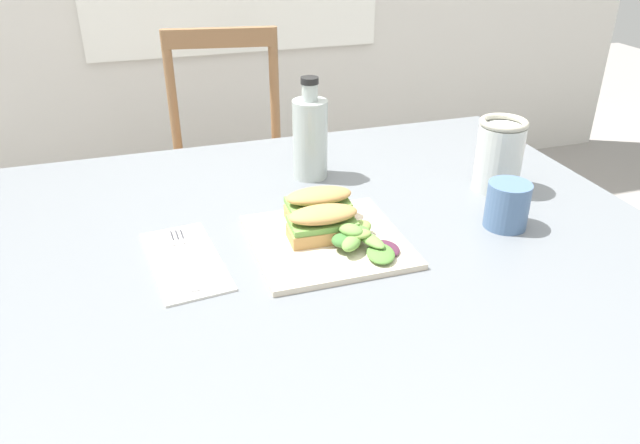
{
  "coord_description": "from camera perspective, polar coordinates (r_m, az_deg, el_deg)",
  "views": [
    {
      "loc": [
        -0.38,
        -0.64,
        1.24
      ],
      "look_at": [
        -0.11,
        0.21,
        0.76
      ],
      "focal_mm": 34.13,
      "sensor_mm": 36.0,
      "label": 1
    }
  ],
  "objects": [
    {
      "name": "dining_table",
      "position": [
        1.05,
        0.56,
        -7.91
      ],
      "size": [
        1.16,
        1.02,
        0.74
      ],
      "color": "slate",
      "rests_on": "ground"
    },
    {
      "name": "chair_wooden_far",
      "position": [
        2.04,
        -8.58,
        5.09
      ],
      "size": [
        0.46,
        0.46,
        0.87
      ],
      "color": "#8E6642",
      "rests_on": "ground"
    },
    {
      "name": "plate_lunch",
      "position": [
        0.99,
        0.7,
        -1.81
      ],
      "size": [
        0.24,
        0.24,
        0.01
      ],
      "primitive_type": "cube",
      "color": "beige",
      "rests_on": "dining_table"
    },
    {
      "name": "sandwich_half_front",
      "position": [
        0.97,
        0.28,
        -0.07
      ],
      "size": [
        0.12,
        0.07,
        0.06
      ],
      "color": "tan",
      "rests_on": "plate_lunch"
    },
    {
      "name": "sandwich_half_back",
      "position": [
        1.03,
        -0.12,
        1.72
      ],
      "size": [
        0.12,
        0.07,
        0.06
      ],
      "color": "tan",
      "rests_on": "plate_lunch"
    },
    {
      "name": "salad_mixed_greens",
      "position": [
        0.96,
        3.52,
        -1.43
      ],
      "size": [
        0.11,
        0.14,
        0.04
      ],
      "color": "#84A84C",
      "rests_on": "plate_lunch"
    },
    {
      "name": "napkin_folded",
      "position": [
        0.97,
        -12.53,
        -3.56
      ],
      "size": [
        0.13,
        0.23,
        0.0
      ],
      "primitive_type": "cube",
      "rotation": [
        0.0,
        0.0,
        0.11
      ],
      "color": "silver",
      "rests_on": "dining_table"
    },
    {
      "name": "fork_on_napkin",
      "position": [
        0.98,
        -12.72,
        -2.88
      ],
      "size": [
        0.03,
        0.19,
        0.0
      ],
      "color": "silver",
      "rests_on": "napkin_folded"
    },
    {
      "name": "bottle_cold_brew",
      "position": [
        1.2,
        -0.94,
        7.53
      ],
      "size": [
        0.07,
        0.07,
        0.2
      ],
      "color": "black",
      "rests_on": "dining_table"
    },
    {
      "name": "mason_jar_iced_tea",
      "position": [
        1.2,
        16.4,
        5.74
      ],
      "size": [
        0.09,
        0.09,
        0.14
      ],
      "color": "#C67528",
      "rests_on": "dining_table"
    },
    {
      "name": "cup_extra_side",
      "position": [
        1.07,
        17.16,
        1.52
      ],
      "size": [
        0.07,
        0.07,
        0.08
      ],
      "primitive_type": "cylinder",
      "color": "#4C6B93",
      "rests_on": "dining_table"
    }
  ]
}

